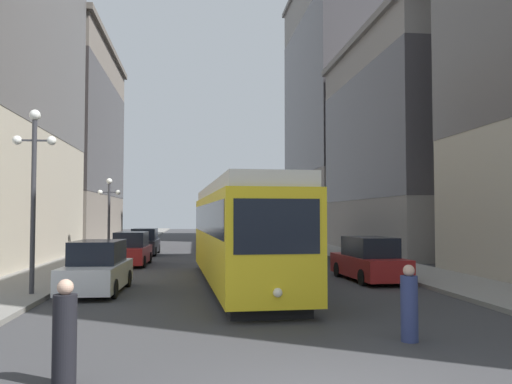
{
  "coord_description": "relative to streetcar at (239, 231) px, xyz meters",
  "views": [
    {
      "loc": [
        -1.95,
        -7.55,
        2.71
      ],
      "look_at": [
        -0.06,
        8.4,
        3.43
      ],
      "focal_mm": 36.92,
      "sensor_mm": 36.0,
      "label": 1
    }
  ],
  "objects": [
    {
      "name": "parked_car_right_far",
      "position": [
        5.53,
        0.95,
        -1.26
      ],
      "size": [
        2.07,
        4.94,
        1.82
      ],
      "rotation": [
        0.0,
        0.0,
        3.19
      ],
      "color": "black",
      "rests_on": "ground"
    },
    {
      "name": "lamp_post_left_far",
      "position": [
        -7.03,
        13.44,
        1.31
      ],
      "size": [
        1.41,
        0.36,
        4.91
      ],
      "color": "#333338",
      "rests_on": "sidewalk_left"
    },
    {
      "name": "building_left_corner",
      "position": [
        -16.3,
        30.67,
        7.63
      ],
      "size": [
        13.66,
        21.11,
        18.95
      ],
      "color": "slate",
      "rests_on": "ground"
    },
    {
      "name": "pedestrian_crossing_near",
      "position": [
        -3.79,
        -11.58,
        -1.31
      ],
      "size": [
        0.38,
        0.38,
        1.69
      ],
      "rotation": [
        0.0,
        0.0,
        4.47
      ],
      "color": "black",
      "rests_on": "ground"
    },
    {
      "name": "streetcar",
      "position": [
        0.0,
        0.0,
        0.0
      ],
      "size": [
        3.26,
        14.9,
        3.89
      ],
      "rotation": [
        0.0,
        0.0,
        0.04
      ],
      "color": "black",
      "rests_on": "ground"
    },
    {
      "name": "building_right_midblock",
      "position": [
        17.86,
        37.26,
        13.19
      ],
      "size": [
        15.99,
        21.5,
        29.66
      ],
      "color": "gray",
      "rests_on": "ground"
    },
    {
      "name": "parked_car_left_near",
      "position": [
        -5.13,
        16.89,
        -1.26
      ],
      "size": [
        1.95,
        4.74,
        1.82
      ],
      "rotation": [
        0.0,
        0.0,
        -0.02
      ],
      "color": "black",
      "rests_on": "ground"
    },
    {
      "name": "transit_bus",
      "position": [
        3.89,
        13.08,
        -0.15
      ],
      "size": [
        3.02,
        11.35,
        3.45
      ],
      "rotation": [
        0.0,
        0.0,
        -0.04
      ],
      "color": "black",
      "rests_on": "ground"
    },
    {
      "name": "building_right_corner",
      "position": [
        16.11,
        17.04,
        6.09
      ],
      "size": [
        12.48,
        18.66,
        15.98
      ],
      "color": "gray",
      "rests_on": "ground"
    },
    {
      "name": "pedestrian_crossing_far",
      "position": [
        2.88,
        -9.4,
        -1.33
      ],
      "size": [
        0.37,
        0.37,
        1.65
      ],
      "rotation": [
        0.0,
        0.0,
        1.34
      ],
      "color": "navy",
      "rests_on": "ground"
    },
    {
      "name": "sidewalk_right",
      "position": [
        8.5,
        27.18,
        -2.03
      ],
      "size": [
        3.34,
        120.0,
        0.15
      ],
      "primitive_type": "cube",
      "color": "gray",
      "rests_on": "ground"
    },
    {
      "name": "parked_car_left_mid",
      "position": [
        -5.13,
        8.93,
        -1.26
      ],
      "size": [
        2.02,
        4.33,
        1.82
      ],
      "rotation": [
        0.0,
        0.0,
        -0.04
      ],
      "color": "black",
      "rests_on": "ground"
    },
    {
      "name": "parked_car_left_far",
      "position": [
        -5.13,
        -1.14,
        -1.26
      ],
      "size": [
        2.01,
        4.72,
        1.82
      ],
      "rotation": [
        0.0,
        0.0,
        -0.03
      ],
      "color": "black",
      "rests_on": "ground"
    },
    {
      "name": "lamp_post_left_near",
      "position": [
        -7.03,
        -2.24,
        2.01
      ],
      "size": [
        1.41,
        0.36,
        6.09
      ],
      "color": "#333338",
      "rests_on": "sidewalk_left"
    },
    {
      "name": "sidewalk_left",
      "position": [
        -8.1,
        27.18,
        -2.03
      ],
      "size": [
        3.34,
        120.0,
        0.15
      ],
      "primitive_type": "cube",
      "color": "gray",
      "rests_on": "ground"
    }
  ]
}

